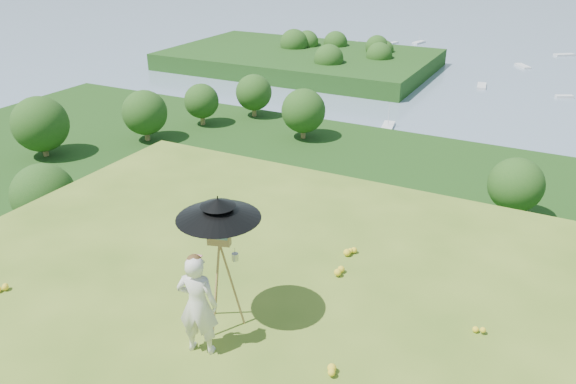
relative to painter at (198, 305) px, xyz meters
The scene contains 11 objects.
forest_slope 45.57m from the painter, 88.18° to the left, with size 140.00×56.00×22.00m, color #1B380F.
shoreline_tier 83.08m from the painter, 89.16° to the left, with size 170.00×28.00×8.00m, color gray.
bay_water 242.01m from the painter, 89.74° to the left, with size 700.00×700.00×0.00m, color #7085A0.
peninsula 173.83m from the painter, 115.56° to the left, with size 90.00×60.00×12.00m, color #1B380F, non-canonical shape.
slope_trees 37.94m from the painter, 88.18° to the left, with size 110.00×50.00×6.00m, color #1A4916, non-canonical shape.
harbor_town 80.41m from the painter, 89.16° to the left, with size 110.00×22.00×5.00m, color beige, non-canonical shape.
moored_boats 164.54m from the painter, 94.06° to the left, with size 140.00×140.00×0.70m, color silver, non-canonical shape.
painter is the anchor object (origin of this frame).
field_easel 0.62m from the painter, 92.52° to the left, with size 0.63×0.63×1.66m, color olive, non-canonical shape.
sun_umbrella 1.16m from the painter, 93.04° to the left, with size 1.15×1.15×0.69m, color black, non-canonical shape.
painter_cap 0.71m from the painter, ahead, with size 0.20×0.24×0.10m, color pink, non-canonical shape.
Camera 1 is at (2.73, -4.34, 5.21)m, focal length 35.00 mm.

